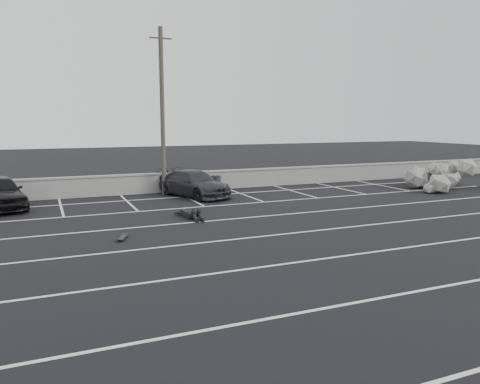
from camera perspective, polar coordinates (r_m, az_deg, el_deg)
name	(u,v)px	position (r m, az deg, el deg)	size (l,w,h in m)	color
ground	(278,265)	(12.79, 4.64, -8.86)	(120.00, 120.00, 0.00)	black
seawall	(157,182)	(25.64, -10.06, 1.15)	(50.00, 0.45, 1.06)	gray
stall_lines	(218,230)	(16.64, -2.72, -4.69)	(36.00, 20.05, 0.01)	silver
car_right	(194,183)	(24.07, -5.62, 1.04)	(1.86, 4.58, 1.33)	#26262C
utility_pole	(162,112)	(24.70, -9.44, 9.65)	(1.14, 0.23, 8.52)	#4C4238
trash_bin	(217,183)	(26.21, -2.87, 1.14)	(0.63, 0.63, 0.82)	#29292C
riprap_pile	(437,180)	(29.32, 22.84, 1.39)	(5.46, 4.00, 1.27)	#9F9D94
person	(189,211)	(19.07, -6.29, -2.27)	(1.10, 2.48, 0.49)	black
skateboard	(122,238)	(15.84, -14.14, -5.41)	(0.42, 0.71, 0.08)	black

